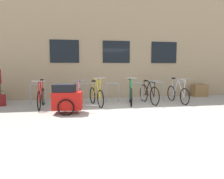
{
  "coord_description": "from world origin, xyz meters",
  "views": [
    {
      "loc": [
        -1.94,
        -6.68,
        1.48
      ],
      "look_at": [
        -0.49,
        1.6,
        0.57
      ],
      "focal_mm": 33.6,
      "sensor_mm": 36.0,
      "label": 1
    }
  ],
  "objects": [
    {
      "name": "planter_box",
      "position": [
        4.2,
        2.85,
        0.3
      ],
      "size": [
        0.7,
        0.44,
        0.6
      ],
      "primitive_type": "cube",
      "color": "olive",
      "rests_on": "ground"
    },
    {
      "name": "ground_plane",
      "position": [
        0.0,
        0.0,
        0.0
      ],
      "size": [
        42.0,
        42.0,
        0.0
      ],
      "primitive_type": "plane",
      "color": "#9E998E"
    },
    {
      "name": "bike_trailer",
      "position": [
        -2.22,
        0.08,
        0.49
      ],
      "size": [
        1.48,
        0.76,
        0.95
      ],
      "color": "red",
      "rests_on": "ground"
    },
    {
      "name": "bicycle_green",
      "position": [
        0.21,
        1.32,
        0.39
      ],
      "size": [
        0.49,
        1.66,
        1.09
      ],
      "color": "black",
      "rests_on": "ground"
    },
    {
      "name": "bicycle_silver",
      "position": [
        2.25,
        1.37,
        0.38
      ],
      "size": [
        0.44,
        1.74,
        1.04
      ],
      "color": "black",
      "rests_on": "ground"
    },
    {
      "name": "bicycle_yellow",
      "position": [
        -1.16,
        1.31,
        0.38
      ],
      "size": [
        0.51,
        1.65,
        1.1
      ],
      "color": "black",
      "rests_on": "ground"
    },
    {
      "name": "backpack",
      "position": [
        -4.71,
        1.75,
        0.22
      ],
      "size": [
        0.31,
        0.25,
        0.44
      ],
      "primitive_type": "cube",
      "rotation": [
        0.0,
        0.0,
        0.19
      ],
      "color": "maroon",
      "rests_on": "ground"
    },
    {
      "name": "bike_rack",
      "position": [
        -0.42,
        1.9,
        0.5
      ],
      "size": [
        6.58,
        0.05,
        0.82
      ],
      "color": "gray",
      "rests_on": "ground"
    },
    {
      "name": "bicycle_red",
      "position": [
        -3.19,
        1.22,
        0.38
      ],
      "size": [
        0.44,
        1.74,
        1.03
      ],
      "color": "black",
      "rests_on": "ground"
    },
    {
      "name": "bicycle_pink",
      "position": [
        -1.81,
        1.45,
        0.37
      ],
      "size": [
        0.44,
        1.61,
        1.01
      ],
      "color": "black",
      "rests_on": "ground"
    },
    {
      "name": "bicycle_black",
      "position": [
        1.0,
        1.39,
        0.39
      ],
      "size": [
        0.44,
        1.72,
        0.97
      ],
      "color": "black",
      "rests_on": "ground"
    },
    {
      "name": "storefront_building",
      "position": [
        0.0,
        5.94,
        3.38
      ],
      "size": [
        28.0,
        5.51,
        6.75
      ],
      "color": "tan",
      "rests_on": "ground"
    }
  ]
}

